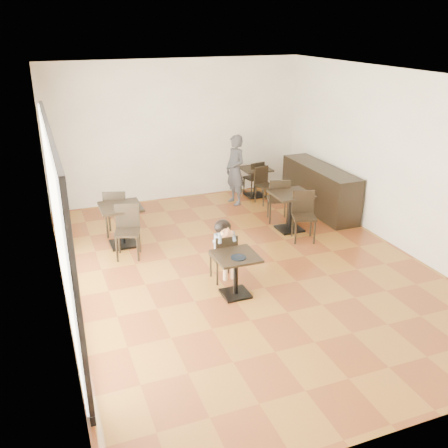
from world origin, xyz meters
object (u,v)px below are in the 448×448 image
chair_left_a (117,212)px  chair_left_b (127,232)px  child_table (236,275)px  chair_back_b (265,186)px  cafe_table_left (122,226)px  chair_mid_a (278,199)px  child (223,251)px  adult_patron (235,170)px  chair_mid_b (304,217)px  cafe_table_mid (290,212)px  chair_back_a (253,178)px  child_chair (223,256)px  cafe_table_back (255,182)px

chair_left_a → chair_left_b: same height
child_table → chair_back_b: size_ratio=0.81×
cafe_table_left → chair_mid_a: chair_mid_a is taller
chair_left_a → chair_back_b: size_ratio=1.13×
child_table → child: child is taller
adult_patron → chair_mid_b: size_ratio=1.69×
cafe_table_mid → child: bearing=-143.9°
chair_left_b → chair_back_a: (3.52, 2.38, -0.06)m
cafe_table_mid → chair_back_b: bearing=82.4°
child_chair → chair_back_b: chair_back_b is taller
chair_mid_a → chair_left_b: (-3.30, -0.63, 0.00)m
cafe_table_mid → cafe_table_back: 2.19m
child_table → chair_mid_b: 2.49m
chair_mid_a → chair_left_a: 3.33m
chair_back_a → chair_back_b: 0.67m
adult_patron → chair_back_a: (0.65, 0.42, -0.38)m
chair_left_a → child_chair: bearing=133.3°
chair_back_a → chair_back_b: (0.00, -0.67, 0.00)m
child → child_chair: bearing=0.0°
child_chair → chair_mid_a: 2.85m
adult_patron → cafe_table_mid: 1.97m
chair_back_a → chair_mid_b: bearing=74.5°
adult_patron → chair_left_b: 3.49m
child_chair → chair_left_b: (-1.29, 1.39, 0.07)m
child_table → chair_left_b: size_ratio=0.72×
cafe_table_back → chair_back_a: 0.14m
adult_patron → cafe_table_left: size_ratio=2.02×
cafe_table_mid → chair_left_b: (-3.30, -0.08, 0.08)m
cafe_table_left → child_table: bearing=-62.6°
chair_mid_b → chair_back_a: (0.22, 2.85, -0.05)m
chair_mid_b → chair_left_a: chair_left_a is taller
cafe_table_mid → chair_mid_b: 0.56m
cafe_table_mid → chair_mid_a: 0.56m
adult_patron → chair_mid_b: bearing=-1.1°
adult_patron → chair_back_a: adult_patron is taller
adult_patron → cafe_table_mid: (0.43, -1.88, -0.41)m
adult_patron → cafe_table_back: (0.65, 0.30, -0.45)m
child_table → cafe_table_back: bearing=62.0°
child_table → cafe_table_left: size_ratio=0.86×
chair_mid_b → chair_back_a: 2.86m
adult_patron → child_chair: bearing=-36.4°
cafe_table_mid → cafe_table_left: bearing=171.9°
cafe_table_mid → cafe_table_left: 3.33m
child → chair_left_a: bearing=117.4°
child_table → chair_back_b: chair_back_b is taller
child_chair → adult_patron: adult_patron is taller
chair_left_b → chair_back_b: (3.52, 1.71, -0.06)m
cafe_table_mid → chair_left_a: 3.45m
cafe_table_left → chair_mid_b: bearing=-17.2°
cafe_table_left → chair_mid_a: size_ratio=0.84×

